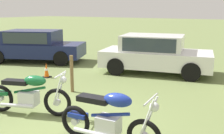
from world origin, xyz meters
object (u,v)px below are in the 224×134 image
object	(u,v)px
motorcycle_green	(29,94)
car_white	(154,52)
car_navy	(35,44)
motorcycle_blue	(109,119)
traffic_cone	(46,71)
fence_post_wooden	(72,74)

from	to	relation	value
motorcycle_green	car_white	bearing A→B (deg)	61.07
car_navy	car_white	xyz separation A→B (m)	(5.57, 0.79, -0.00)
motorcycle_blue	car_navy	distance (m)	8.57
motorcycle_blue	traffic_cone	distance (m)	5.36
motorcycle_green	fence_post_wooden	xyz separation A→B (m)	(-0.26, 1.83, 0.06)
motorcycle_green	car_navy	distance (m)	6.58
traffic_cone	fence_post_wooden	world-z (taller)	fence_post_wooden
motorcycle_green	traffic_cone	bearing A→B (deg)	108.57
motorcycle_green	motorcycle_blue	size ratio (longest dim) A/B	0.99
motorcycle_blue	fence_post_wooden	distance (m)	3.34
motorcycle_green	traffic_cone	xyz separation A→B (m)	(-2.14, 2.67, -0.24)
fence_post_wooden	motorcycle_blue	bearing A→B (deg)	-38.87
car_white	traffic_cone	size ratio (longest dim) A/B	8.38
motorcycle_green	fence_post_wooden	size ratio (longest dim) A/B	1.83
motorcycle_blue	traffic_cone	size ratio (longest dim) A/B	3.85
motorcycle_green	car_navy	world-z (taller)	car_navy
car_white	fence_post_wooden	world-z (taller)	car_white
car_navy	traffic_cone	xyz separation A→B (m)	(2.60, -1.89, -0.56)
motorcycle_blue	fence_post_wooden	bearing A→B (deg)	136.36
car_white	fence_post_wooden	bearing A→B (deg)	-120.43
motorcycle_green	car_navy	xyz separation A→B (m)	(-4.74, 4.56, 0.32)
motorcycle_green	traffic_cone	world-z (taller)	motorcycle_green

